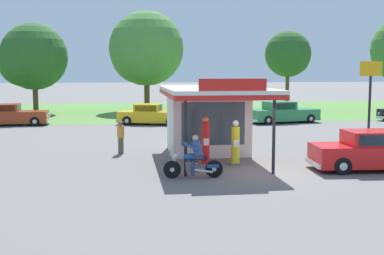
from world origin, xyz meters
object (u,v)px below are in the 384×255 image
parked_car_back_row_far_right (11,115)px  parked_car_back_row_centre (283,113)px  bystander_standing_back_lot (121,137)px  roadside_pole_sign (370,89)px  parked_car_back_row_far_left (151,115)px  gas_pump_nearside (206,143)px  gas_pump_offside (235,145)px  featured_classic_sedan (377,152)px  motorcycle_with_rider (194,160)px

parked_car_back_row_far_right → parked_car_back_row_centre: (19.88, -0.92, 0.02)m
bystander_standing_back_lot → roadside_pole_sign: roadside_pole_sign is taller
parked_car_back_row_far_right → bystander_standing_back_lot: size_ratio=3.44×
parked_car_back_row_far_left → bystander_standing_back_lot: (-2.06, -12.61, 0.13)m
gas_pump_nearside → parked_car_back_row_far_right: gas_pump_nearside is taller
gas_pump_offside → roadside_pole_sign: bearing=21.2°
gas_pump_nearside → gas_pump_offside: bearing=-0.0°
gas_pump_offside → parked_car_back_row_far_left: bearing=99.3°
parked_car_back_row_far_left → parked_car_back_row_centre: (9.90, -0.19, 0.05)m
bystander_standing_back_lot → gas_pump_offside: bearing=-36.5°
roadside_pole_sign → parked_car_back_row_far_left: bearing=126.8°
featured_classic_sedan → parked_car_back_row_far_left: size_ratio=1.05×
motorcycle_with_rider → parked_car_back_row_centre: parked_car_back_row_centre is taller
motorcycle_with_rider → parked_car_back_row_far_right: size_ratio=0.41×
gas_pump_offside → parked_car_back_row_far_right: gas_pump_offside is taller
gas_pump_nearside → gas_pump_offside: gas_pump_nearside is taller
bystander_standing_back_lot → parked_car_back_row_far_left: bearing=80.7°
parked_car_back_row_far_right → parked_car_back_row_far_left: size_ratio=1.01×
parked_car_back_row_far_right → roadside_pole_sign: bearing=-35.1°
motorcycle_with_rider → parked_car_back_row_centre: (9.27, 18.06, 0.07)m
parked_car_back_row_centre → bystander_standing_back_lot: (-11.96, -12.42, 0.08)m
parked_car_back_row_far_right → bystander_standing_back_lot: parked_car_back_row_far_right is taller
parked_car_back_row_far_left → bystander_standing_back_lot: bearing=-99.3°
parked_car_back_row_far_right → featured_classic_sedan: bearing=-45.8°
parked_car_back_row_centre → gas_pump_nearside: bearing=-118.1°
featured_classic_sedan → parked_car_back_row_far_left: (-7.95, 17.75, -0.03)m
gas_pump_offside → motorcycle_with_rider: size_ratio=0.86×
gas_pump_nearside → parked_car_back_row_far_left: size_ratio=0.40×
featured_classic_sedan → parked_car_back_row_far_right: bearing=134.2°
featured_classic_sedan → parked_car_back_row_centre: bearing=83.7°
parked_car_back_row_centre → gas_pump_offside: bearing=-114.5°
gas_pump_offside → parked_car_back_row_far_right: bearing=126.9°
motorcycle_with_rider → parked_car_back_row_far_left: motorcycle_with_rider is taller
featured_classic_sedan → roadside_pole_sign: (1.97, 4.48, 2.29)m
gas_pump_nearside → roadside_pole_sign: size_ratio=0.47×
featured_classic_sedan → bystander_standing_back_lot: size_ratio=3.57×
gas_pump_offside → parked_car_back_row_far_right: (-12.63, 16.81, -0.15)m
gas_pump_nearside → motorcycle_with_rider: size_ratio=0.94×
motorcycle_with_rider → parked_car_back_row_centre: 20.30m
parked_car_back_row_centre → parked_car_back_row_far_right: bearing=177.4°
motorcycle_with_rider → gas_pump_offside: bearing=47.1°
gas_pump_nearside → featured_classic_sedan: (6.55, -1.66, -0.24)m
gas_pump_nearside → bystander_standing_back_lot: gas_pump_nearside is taller
gas_pump_offside → roadside_pole_sign: roadside_pole_sign is taller
motorcycle_with_rider → featured_classic_sedan: motorcycle_with_rider is taller
featured_classic_sedan → parked_car_back_row_far_right: 25.74m
parked_car_back_row_centre → roadside_pole_sign: bearing=-89.9°
gas_pump_offside → featured_classic_sedan: 5.56m
bystander_standing_back_lot → featured_classic_sedan: bearing=-27.2°
gas_pump_nearside → parked_car_back_row_far_left: bearing=95.0°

